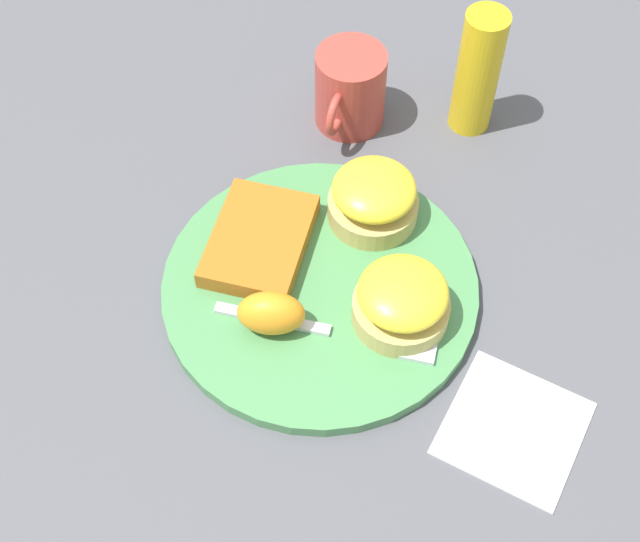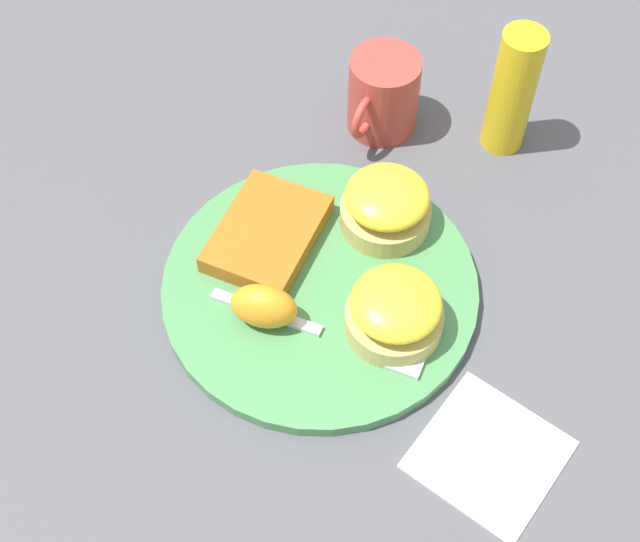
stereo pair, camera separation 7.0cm
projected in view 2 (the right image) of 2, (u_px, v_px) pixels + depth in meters
ground_plane at (320, 291)px, 0.83m from camera, size 1.10×1.10×0.00m
plate at (320, 287)px, 0.83m from camera, size 0.29×0.29×0.01m
sandwich_benedict_left at (395, 311)px, 0.77m from camera, size 0.09×0.09×0.06m
sandwich_benedict_right at (386, 205)px, 0.84m from camera, size 0.09×0.09×0.06m
hashbrown_patty at (267, 233)px, 0.84m from camera, size 0.13×0.10×0.02m
orange_wedge at (264, 306)px, 0.78m from camera, size 0.05×0.07×0.04m
fork at (330, 335)px, 0.79m from camera, size 0.04×0.20×0.00m
cup at (383, 95)px, 0.92m from camera, size 0.10×0.07×0.09m
napkin at (489, 454)px, 0.74m from camera, size 0.12×0.12×0.00m
condiment_bottle at (512, 91)px, 0.88m from camera, size 0.04×0.04×0.14m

